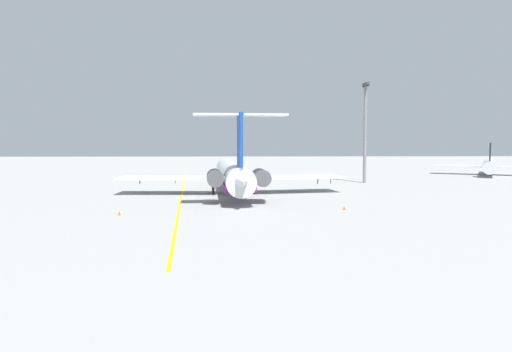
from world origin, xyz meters
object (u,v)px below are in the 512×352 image
Objects in this scene: airliner_far_left at (490,165)px; light_mast at (365,127)px; ground_crew_near_nose at (175,178)px; safety_cone_wingtip at (119,213)px; main_jetliner at (233,174)px; ground_crew_starboard at (331,178)px; ground_crew_near_tail at (318,178)px; ground_crew_portside at (140,179)px; safety_cone_nose at (344,208)px.

airliner_far_left is 46.47m from light_mast.
ground_crew_near_nose is 3.19× the size of safety_cone_wingtip.
main_jetliner is 35.84m from light_mast.
ground_crew_starboard is 3.29× the size of safety_cone_wingtip.
main_jetliner is 23.91× the size of ground_crew_starboard.
ground_crew_near_nose is at bearing -91.58° from light_mast.
airliner_far_left is at bearing 121.20° from light_mast.
ground_crew_portside is (-0.91, -36.92, -0.01)m from ground_crew_near_tail.
airliner_far_left reaches higher than safety_cone_wingtip.
ground_crew_near_tail is at bearing 176.73° from ground_crew_starboard.
ground_crew_near_nose is 0.08× the size of light_mast.
ground_crew_portside is at bearing 88.06° from ground_crew_near_tail.
ground_crew_starboard reaches higher than ground_crew_near_nose.
light_mast reaches higher than ground_crew_near_tail.
main_jetliner reaches higher than airliner_far_left.
main_jetliner is at bearing -142.44° from safety_cone_nose.
ground_crew_near_tail reaches higher than ground_crew_portside.
ground_crew_near_nose reaches higher than ground_crew_portside.
main_jetliner reaches higher than safety_cone_wingtip.
light_mast is at bearing 3.12° from ground_crew_starboard.
ground_crew_starboard is 54.32m from safety_cone_wingtip.
airliner_far_left is 14.72× the size of ground_crew_starboard.
ground_crew_near_tail is at bearing -4.00° from ground_crew_near_nose.
ground_crew_starboard is 3.29× the size of safety_cone_nose.
main_jetliner is at bearing 149.75° from safety_cone_wingtip.
ground_crew_portside is at bearing -166.49° from ground_crew_near_nose.
ground_crew_near_nose is 41.31m from light_mast.
ground_crew_portside is at bearing -89.39° from light_mast.
ground_crew_starboard is (2.35, 32.56, 0.03)m from ground_crew_near_nose.
ground_crew_near_nose reaches higher than safety_cone_nose.
ground_crew_near_tail is at bearing 176.01° from safety_cone_nose.
ground_crew_starboard is at bearing 142.16° from safety_cone_wingtip.
airliner_far_left is 48.45× the size of safety_cone_wingtip.
ground_crew_portside is 3.06× the size of safety_cone_nose.
ground_crew_portside is 0.93× the size of ground_crew_starboard.
ground_crew_starboard reaches higher than ground_crew_near_tail.
light_mast reaches higher than ground_crew_starboard.
light_mast is at bearing -82.58° from ground_crew_near_tail.
light_mast is at bearing -56.52° from main_jetliner.
light_mast reaches higher than safety_cone_nose.
main_jetliner is at bearing 23.39° from ground_crew_portside.
ground_crew_near_tail is (-20.08, 17.35, -2.36)m from main_jetliner.
light_mast is (-21.50, 27.47, 8.22)m from main_jetliner.
safety_cone_wingtip is 0.03× the size of light_mast.
safety_cone_nose is at bearing 175.48° from ground_crew_near_tail.
safety_cone_nose is at bearing -147.00° from main_jetliner.
safety_cone_nose is (19.01, 14.62, -3.16)m from main_jetliner.
light_mast reaches higher than ground_crew_portside.
ground_crew_starboard is at bearing 69.31° from ground_crew_portside.
ground_crew_near_nose is (-22.60, -12.45, -2.32)m from main_jetliner.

